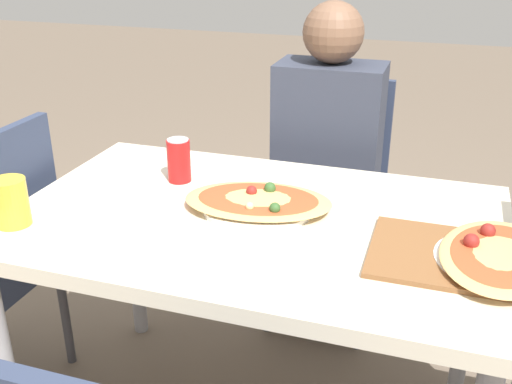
{
  "coord_description": "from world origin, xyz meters",
  "views": [
    {
      "loc": [
        0.42,
        -1.29,
        1.39
      ],
      "look_at": [
        -0.0,
        0.01,
        0.78
      ],
      "focal_mm": 42.0,
      "sensor_mm": 36.0,
      "label": 1
    }
  ],
  "objects_px": {
    "dining_table": "(256,241)",
    "soda_can": "(179,160)",
    "drink_glass": "(11,202)",
    "pizza_second": "(499,258)",
    "chair_far_seated": "(331,190)",
    "pizza_main": "(258,202)",
    "person_seated": "(327,152)"
  },
  "relations": [
    {
      "from": "chair_far_seated",
      "to": "person_seated",
      "type": "bearing_deg",
      "value": 90.0
    },
    {
      "from": "drink_glass",
      "to": "pizza_second",
      "type": "relative_size",
      "value": 0.31
    },
    {
      "from": "dining_table",
      "to": "soda_can",
      "type": "xyz_separation_m",
      "value": [
        -0.28,
        0.15,
        0.14
      ]
    },
    {
      "from": "chair_far_seated",
      "to": "person_seated",
      "type": "xyz_separation_m",
      "value": [
        0.0,
        -0.12,
        0.19
      ]
    },
    {
      "from": "dining_table",
      "to": "chair_far_seated",
      "type": "xyz_separation_m",
      "value": [
        0.06,
        0.72,
        -0.15
      ]
    },
    {
      "from": "pizza_second",
      "to": "drink_glass",
      "type": "bearing_deg",
      "value": -171.93
    },
    {
      "from": "pizza_second",
      "to": "person_seated",
      "type": "bearing_deg",
      "value": 127.21
    },
    {
      "from": "dining_table",
      "to": "soda_can",
      "type": "height_order",
      "value": "soda_can"
    },
    {
      "from": "chair_far_seated",
      "to": "pizza_second",
      "type": "height_order",
      "value": "chair_far_seated"
    },
    {
      "from": "dining_table",
      "to": "person_seated",
      "type": "distance_m",
      "value": 0.61
    },
    {
      "from": "pizza_main",
      "to": "pizza_second",
      "type": "xyz_separation_m",
      "value": [
        0.58,
        -0.11,
        0.0
      ]
    },
    {
      "from": "chair_far_seated",
      "to": "soda_can",
      "type": "bearing_deg",
      "value": 59.85
    },
    {
      "from": "person_seated",
      "to": "drink_glass",
      "type": "relative_size",
      "value": 9.98
    },
    {
      "from": "dining_table",
      "to": "pizza_second",
      "type": "distance_m",
      "value": 0.58
    },
    {
      "from": "chair_far_seated",
      "to": "pizza_main",
      "type": "relative_size",
      "value": 2.18
    },
    {
      "from": "dining_table",
      "to": "chair_far_seated",
      "type": "height_order",
      "value": "chair_far_seated"
    },
    {
      "from": "soda_can",
      "to": "pizza_second",
      "type": "relative_size",
      "value": 0.33
    },
    {
      "from": "pizza_second",
      "to": "chair_far_seated",
      "type": "bearing_deg",
      "value": 122.95
    },
    {
      "from": "chair_far_seated",
      "to": "drink_glass",
      "type": "bearing_deg",
      "value": 57.69
    },
    {
      "from": "person_seated",
      "to": "pizza_main",
      "type": "bearing_deg",
      "value": 83.87
    },
    {
      "from": "dining_table",
      "to": "pizza_second",
      "type": "bearing_deg",
      "value": -7.04
    },
    {
      "from": "pizza_main",
      "to": "drink_glass",
      "type": "bearing_deg",
      "value": -153.76
    },
    {
      "from": "chair_far_seated",
      "to": "drink_glass",
      "type": "relative_size",
      "value": 7.55
    },
    {
      "from": "dining_table",
      "to": "soda_can",
      "type": "relative_size",
      "value": 9.89
    },
    {
      "from": "person_seated",
      "to": "pizza_main",
      "type": "relative_size",
      "value": 2.88
    },
    {
      "from": "pizza_main",
      "to": "drink_glass",
      "type": "xyz_separation_m",
      "value": [
        -0.54,
        -0.27,
        0.04
      ]
    },
    {
      "from": "dining_table",
      "to": "person_seated",
      "type": "relative_size",
      "value": 1.05
    },
    {
      "from": "drink_glass",
      "to": "pizza_second",
      "type": "height_order",
      "value": "drink_glass"
    },
    {
      "from": "pizza_second",
      "to": "soda_can",
      "type": "bearing_deg",
      "value": 165.46
    },
    {
      "from": "dining_table",
      "to": "chair_far_seated",
      "type": "relative_size",
      "value": 1.38
    },
    {
      "from": "chair_far_seated",
      "to": "pizza_second",
      "type": "relative_size",
      "value": 2.36
    },
    {
      "from": "chair_far_seated",
      "to": "pizza_main",
      "type": "xyz_separation_m",
      "value": [
        -0.06,
        -0.69,
        0.24
      ]
    }
  ]
}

